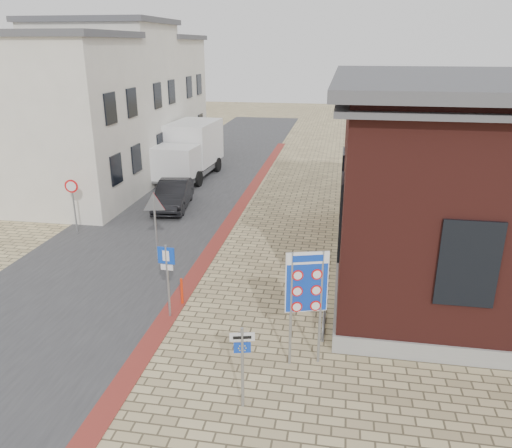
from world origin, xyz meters
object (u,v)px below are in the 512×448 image
Objects in this scene: parking_sign at (167,269)px; essen_sign at (242,357)px; sedan at (173,195)px; bollard at (182,291)px; box_truck at (190,150)px; border_sign at (307,284)px.

essen_sign is at bearing -45.97° from parking_sign.
bollard is (3.43, -9.35, -0.24)m from sedan.
box_truck is at bearing 105.88° from bollard.
bollard is (-2.80, 4.30, -0.87)m from essen_sign.
bollard is at bearing 109.58° from essen_sign.
parking_sign reaches higher than essen_sign.
parking_sign is at bearing -80.07° from sedan.
border_sign is at bearing -17.22° from parking_sign.
parking_sign is at bearing -71.89° from box_truck.
border_sign is 3.51× the size of bollard.
sedan is 10.71m from parking_sign.
box_truck is at bearing 90.89° from sedan.
border_sign is 5.03m from bollard.
bollard is at bearing 84.80° from parking_sign.
box_truck reaches higher than parking_sign.
border_sign is 1.33× the size of parking_sign.
box_truck is 21.04m from essen_sign.
bollard is (0.13, 0.80, -1.12)m from parking_sign.
sedan is 9.96m from bollard.
essen_sign is 0.87× the size of parking_sign.
parking_sign is at bearing -99.29° from bollard.
essen_sign is (6.23, -13.65, 0.63)m from sedan.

